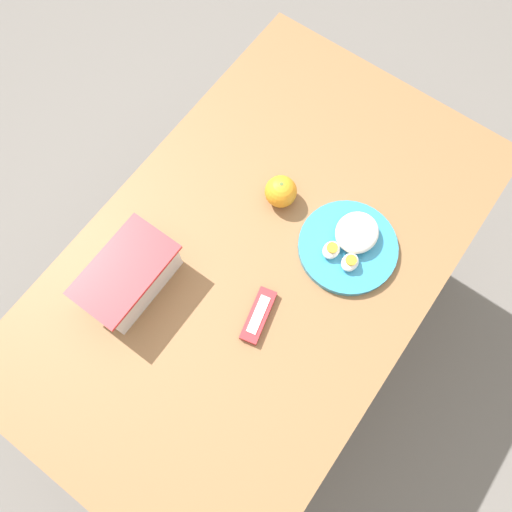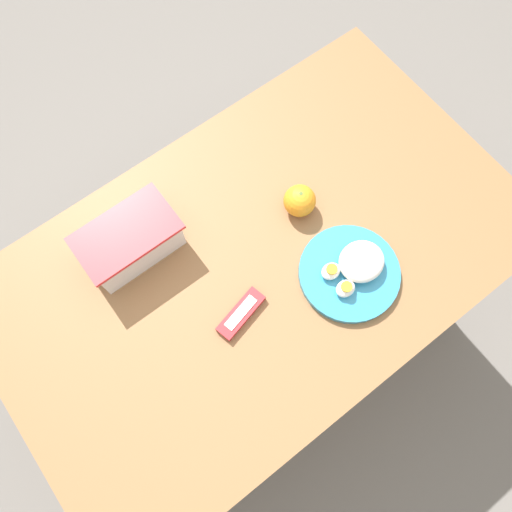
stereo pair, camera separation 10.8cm
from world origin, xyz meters
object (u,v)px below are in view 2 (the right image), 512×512
(orange_fruit, at_px, (300,201))
(rice_plate, at_px, (352,270))
(food_container, at_px, (131,242))
(candy_bar, at_px, (241,314))

(orange_fruit, height_order, rice_plate, orange_fruit)
(food_container, distance_m, candy_bar, 0.29)
(orange_fruit, relative_size, rice_plate, 0.33)
(food_container, xyz_separation_m, candy_bar, (0.10, -0.27, -0.04))
(candy_bar, bearing_deg, rice_plate, -15.83)
(food_container, distance_m, orange_fruit, 0.39)
(food_container, height_order, orange_fruit, food_container)
(food_container, relative_size, rice_plate, 0.97)
(rice_plate, relative_size, candy_bar, 1.76)
(food_container, height_order, candy_bar, food_container)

